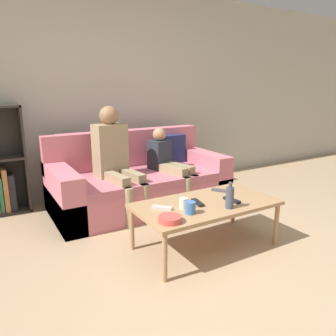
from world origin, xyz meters
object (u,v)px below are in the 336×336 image
object	(u,v)px
person_adult	(114,154)
person_child	(169,163)
snack_bowl	(170,219)
tv_remote_0	(162,208)
coffee_table	(206,206)
tv_remote_1	(232,200)
cup_far	(190,208)
tv_remote_2	(221,190)
bottle	(230,197)
cup_near	(184,203)
tv_remote_3	(198,203)
couch	(139,182)

from	to	relation	value
person_adult	person_child	distance (m)	0.67
snack_bowl	tv_remote_0	bearing A→B (deg)	73.26
coffee_table	tv_remote_1	xyz separation A→B (m)	(0.21, -0.09, 0.05)
person_child	tv_remote_1	world-z (taller)	person_child
tv_remote_0	snack_bowl	distance (m)	0.27
cup_far	tv_remote_1	world-z (taller)	cup_far
snack_bowl	tv_remote_1	bearing A→B (deg)	8.97
tv_remote_2	bottle	bearing A→B (deg)	-154.28
person_adult	bottle	world-z (taller)	person_adult
person_adult	person_child	world-z (taller)	person_adult
cup_near	tv_remote_1	size ratio (longest dim) A/B	0.52
tv_remote_0	tv_remote_3	size ratio (longest dim) A/B	0.91
tv_remote_1	cup_near	bearing A→B (deg)	167.04
tv_remote_2	snack_bowl	xyz separation A→B (m)	(-0.78, -0.37, 0.01)
tv_remote_3	snack_bowl	world-z (taller)	snack_bowl
snack_bowl	couch	bearing A→B (deg)	73.32
coffee_table	tv_remote_3	world-z (taller)	tv_remote_3
coffee_table	tv_remote_0	world-z (taller)	tv_remote_0
cup_near	tv_remote_2	distance (m)	0.58
person_child	tv_remote_2	size ratio (longest dim) A/B	5.41
tv_remote_1	tv_remote_2	xyz separation A→B (m)	(0.09, 0.26, 0.00)
cup_near	tv_remote_0	size ratio (longest dim) A/B	0.56
couch	snack_bowl	distance (m)	1.51
bottle	tv_remote_2	bearing A→B (deg)	60.06
cup_near	tv_remote_3	xyz separation A→B (m)	(0.16, 0.03, -0.03)
cup_far	tv_remote_0	bearing A→B (deg)	125.77
tv_remote_2	snack_bowl	bearing A→B (deg)	170.89
person_child	tv_remote_3	distance (m)	1.14
cup_near	bottle	world-z (taller)	bottle
person_child	tv_remote_3	size ratio (longest dim) A/B	5.15
snack_bowl	cup_near	bearing A→B (deg)	36.94
tv_remote_0	tv_remote_1	world-z (taller)	same
couch	snack_bowl	xyz separation A→B (m)	(-0.43, -1.44, 0.16)
coffee_table	tv_remote_3	bearing A→B (deg)	171.92
coffee_table	person_adult	size ratio (longest dim) A/B	1.04
cup_far	tv_remote_0	xyz separation A→B (m)	(-0.14, 0.20, -0.04)
person_child	cup_near	distance (m)	1.22
cup_near	tv_remote_2	xyz separation A→B (m)	(0.54, 0.19, -0.03)
tv_remote_2	snack_bowl	world-z (taller)	snack_bowl
coffee_table	snack_bowl	distance (m)	0.52
bottle	person_child	bearing A→B (deg)	81.70
tv_remote_0	tv_remote_1	size ratio (longest dim) A/B	0.92
couch	snack_bowl	size ratio (longest dim) A/B	11.50
cup_near	tv_remote_3	size ratio (longest dim) A/B	0.51
coffee_table	tv_remote_0	bearing A→B (deg)	171.52
tv_remote_3	tv_remote_1	bearing A→B (deg)	-8.40
couch	tv_remote_1	size ratio (longest dim) A/B	11.48
person_child	couch	bearing A→B (deg)	139.48
tv_remote_0	tv_remote_3	bearing A→B (deg)	-49.65
tv_remote_0	couch	bearing A→B (deg)	32.27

